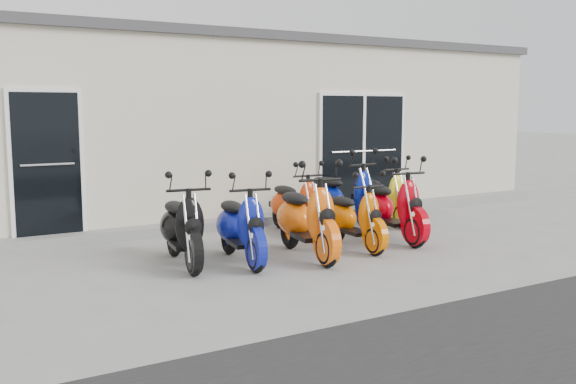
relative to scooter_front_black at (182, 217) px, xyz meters
name	(u,v)px	position (x,y,z in m)	size (l,w,h in m)	color
ground	(309,247)	(1.97, 0.07, -0.64)	(80.00, 80.00, 0.00)	gray
building	(178,128)	(1.97, 5.27, 0.96)	(14.00, 6.00, 3.20)	beige
roof_cap	(176,47)	(1.97, 5.27, 2.64)	(14.20, 6.20, 0.16)	#3F3F42
front_step	(246,221)	(1.97, 2.09, -0.56)	(14.00, 0.40, 0.15)	gray
door_left	(47,160)	(-1.23, 2.24, 0.62)	(1.07, 0.08, 2.22)	black
door_right	(363,148)	(4.57, 2.24, 0.62)	(2.02, 0.08, 2.22)	black
scooter_front_black	(182,217)	(0.00, 0.00, 0.00)	(0.63, 1.73, 1.28)	black
scooter_front_blue	(241,216)	(0.71, -0.25, -0.01)	(0.62, 1.69, 1.25)	#0D178D
scooter_front_orange_a	(306,208)	(1.62, -0.42, 0.05)	(0.67, 1.85, 1.37)	#FA5F0A
scooter_front_orange_b	(354,209)	(2.51, -0.31, -0.06)	(0.57, 1.57, 1.16)	#DC6100
scooter_front_red	(392,198)	(3.34, -0.14, 0.03)	(0.65, 1.80, 1.33)	#B5000E
scooter_back_red	(296,197)	(2.35, 1.05, -0.03)	(0.60, 1.64, 1.21)	#C53206
scooter_back_blue	(344,189)	(3.21, 0.93, 0.06)	(0.68, 1.88, 1.39)	navy
scooter_back_yellow	(382,189)	(4.10, 1.03, -0.02)	(0.61, 1.67, 1.23)	yellow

